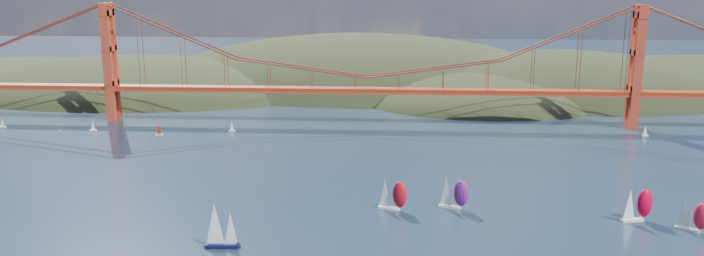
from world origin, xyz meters
name	(u,v)px	position (x,y,z in m)	size (l,w,h in m)	color
headlands	(448,110)	(44.95, 278.29, -12.46)	(725.00, 225.00, 96.00)	black
bridge	(362,54)	(-1.75, 180.00, 32.23)	(552.00, 12.00, 55.00)	maroon
sloop_navy	(220,226)	(-30.02, 30.78, 5.76)	(8.48, 4.91, 13.05)	black
racer_0	(392,194)	(13.44, 62.41, 4.80)	(9.08, 5.57, 10.16)	white
racer_1	(637,204)	(82.40, 57.53, 5.04)	(9.52, 5.82, 10.66)	silver
racer_2	(692,215)	(94.87, 50.85, 4.54)	(8.44, 6.74, 9.62)	white
racer_rwb	(453,193)	(31.56, 64.89, 4.84)	(9.15, 5.78, 10.23)	silver
distant_boat_0	(2,122)	(-164.26, 160.77, 2.41)	(3.00, 2.00, 4.70)	silver
distant_boat_1	(93,126)	(-120.15, 156.90, 2.41)	(3.00, 2.00, 4.70)	silver
distant_boat_2	(159,130)	(-88.20, 150.99, 2.41)	(3.00, 2.00, 4.70)	silver
distant_boat_3	(232,126)	(-58.42, 160.05, 2.41)	(3.00, 2.00, 4.70)	silver
distant_boat_4	(645,131)	(120.72, 163.10, 2.41)	(3.00, 2.00, 4.70)	silver
gull	(59,131)	(-71.56, 34.32, 29.26)	(0.90, 0.25, 0.17)	white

